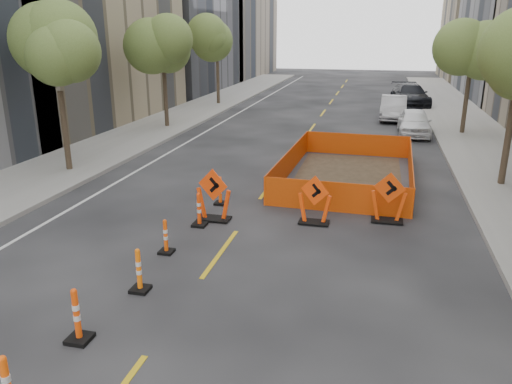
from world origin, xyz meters
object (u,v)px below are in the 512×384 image
(chevron_sign_right, at_px, (389,197))
(parked_car_near, at_px, (414,122))
(chevron_sign_left, at_px, (214,195))
(parked_car_mid, at_px, (394,108))
(channelizer_6, at_px, (220,190))
(parked_car_far, at_px, (410,95))
(channelizer_3, at_px, (139,270))
(channelizer_2, at_px, (77,315))
(channelizer_4, at_px, (166,236))
(chevron_sign_center, at_px, (315,200))
(channelizer_5, at_px, (199,209))

(chevron_sign_right, relative_size, parked_car_near, 0.37)
(chevron_sign_left, distance_m, parked_car_mid, 20.92)
(channelizer_6, height_order, chevron_sign_right, chevron_sign_right)
(parked_car_mid, distance_m, parked_car_far, 6.88)
(channelizer_3, xyz_separation_m, channelizer_6, (-0.02, 6.02, -0.03))
(channelizer_2, relative_size, parked_car_far, 0.19)
(parked_car_far, bearing_deg, parked_car_mid, -110.71)
(channelizer_6, height_order, chevron_sign_left, chevron_sign_left)
(channelizer_3, bearing_deg, channelizer_4, 96.77)
(channelizer_4, relative_size, chevron_sign_right, 0.60)
(chevron_sign_center, xyz_separation_m, parked_car_far, (3.98, 26.46, 0.06))
(channelizer_6, height_order, chevron_sign_center, chevron_sign_center)
(parked_car_mid, relative_size, parked_car_far, 0.81)
(chevron_sign_left, height_order, chevron_sign_center, chevron_sign_left)
(chevron_sign_center, bearing_deg, chevron_sign_left, -151.39)
(channelizer_2, height_order, parked_car_near, parked_car_near)
(chevron_sign_center, bearing_deg, channelizer_4, -118.83)
(channelizer_2, bearing_deg, chevron_sign_right, 53.57)
(channelizer_4, xyz_separation_m, chevron_sign_center, (3.49, 3.00, 0.29))
(parked_car_far, bearing_deg, channelizer_2, -111.95)
(parked_car_near, height_order, parked_car_far, parked_car_far)
(chevron_sign_right, bearing_deg, channelizer_5, -151.98)
(parked_car_far, bearing_deg, channelizer_4, -113.57)
(channelizer_3, distance_m, chevron_sign_center, 5.97)
(chevron_sign_center, height_order, chevron_sign_right, chevron_sign_right)
(chevron_sign_right, bearing_deg, channelizer_4, -135.89)
(channelizer_4, xyz_separation_m, parked_car_near, (7.14, 17.70, 0.25))
(parked_car_near, bearing_deg, parked_car_mid, 101.47)
(channelizer_2, height_order, channelizer_3, channelizer_2)
(channelizer_3, distance_m, parked_car_far, 32.28)
(channelizer_6, bearing_deg, parked_car_near, 63.16)
(chevron_sign_right, xyz_separation_m, parked_car_far, (1.84, 25.79, 0.03))
(parked_car_near, relative_size, parked_car_far, 0.75)
(channelizer_3, xyz_separation_m, channelizer_5, (-0.04, 4.01, 0.01))
(channelizer_4, xyz_separation_m, chevron_sign_left, (0.47, 2.57, 0.35))
(channelizer_3, distance_m, chevron_sign_right, 7.83)
(channelizer_2, bearing_deg, channelizer_6, 88.31)
(parked_car_near, bearing_deg, chevron_sign_center, -104.01)
(chevron_sign_center, bearing_deg, parked_car_near, 96.60)
(parked_car_far, bearing_deg, chevron_sign_center, -107.89)
(channelizer_3, bearing_deg, chevron_sign_right, 46.37)
(chevron_sign_right, bearing_deg, channelizer_6, -172.59)
(parked_car_near, bearing_deg, channelizer_4, -112.04)
(channelizer_6, xyz_separation_m, parked_car_mid, (5.91, 18.70, 0.27))
(chevron_sign_center, bearing_deg, channelizer_5, -142.75)
(channelizer_3, relative_size, channelizer_4, 1.10)
(channelizer_6, xyz_separation_m, chevron_sign_right, (5.42, -0.35, 0.30))
(chevron_sign_left, distance_m, parked_car_far, 27.78)
(channelizer_4, distance_m, channelizer_5, 2.02)
(chevron_sign_left, bearing_deg, chevron_sign_right, 24.50)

